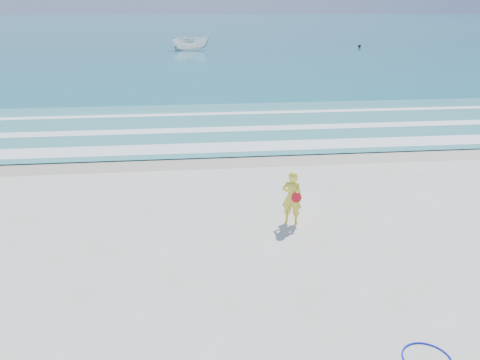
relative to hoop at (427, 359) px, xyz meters
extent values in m
plane|color=silver|center=(-3.36, 2.36, -0.02)|extent=(400.00, 400.00, 0.00)
cube|color=#B2A893|center=(-3.36, 11.36, -0.01)|extent=(400.00, 2.40, 0.00)
cube|color=#19727F|center=(-3.36, 107.36, 0.00)|extent=(400.00, 190.00, 0.04)
cube|color=#59B7AD|center=(-3.36, 16.36, 0.03)|extent=(400.00, 10.00, 0.01)
cube|color=white|center=(-3.36, 12.66, 0.04)|extent=(400.00, 1.40, 0.01)
cube|color=white|center=(-3.36, 15.56, 0.04)|extent=(400.00, 0.90, 0.01)
cube|color=white|center=(-3.36, 18.86, 0.04)|extent=(400.00, 0.60, 0.01)
torus|color=#0B1BD7|center=(0.00, 0.00, 0.00)|extent=(1.04, 1.04, 0.03)
imported|color=white|center=(-3.52, 53.31, 0.92)|extent=(4.66, 1.79, 1.79)
sphere|color=black|center=(18.08, 54.31, 0.22)|extent=(0.40, 0.40, 0.40)
imported|color=yellow|center=(-1.23, 5.50, 0.74)|extent=(0.66, 0.56, 1.52)
cylinder|color=red|center=(-1.15, 5.32, 0.81)|extent=(0.27, 0.08, 0.27)
camera|label=1|loc=(-3.91, -6.03, 5.80)|focal=35.00mm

